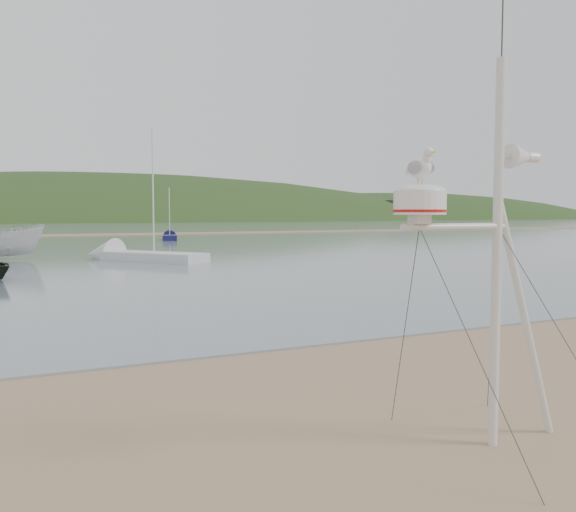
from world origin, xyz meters
name	(u,v)px	position (x,y,z in m)	size (l,w,h in m)	color
ground	(168,452)	(0.00, 0.00, 0.00)	(560.00, 560.00, 0.00)	#8F6E52
water	(1,226)	(0.00, 132.00, 0.02)	(560.00, 256.00, 0.04)	slate
sandbar	(8,236)	(0.00, 70.00, 0.07)	(560.00, 7.00, 0.07)	#8F6E52
hill_ridge	(53,273)	(18.52, 235.00, -19.70)	(620.00, 180.00, 80.00)	#203817
far_cottages	(8,209)	(3.00, 196.00, 4.00)	(294.40, 6.30, 8.00)	silver
mast_rig	(494,336)	(3.34, -1.46, 1.28)	(2.35, 2.51, 5.30)	silver
sailboat_blue_far	(170,237)	(14.39, 53.68, 0.30)	(2.74, 5.71, 5.57)	#121441
sailboat_white_near	(123,255)	(4.91, 28.25, 0.30)	(6.29, 7.65, 7.94)	silver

